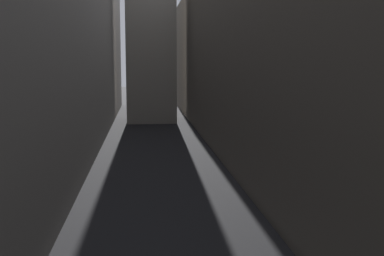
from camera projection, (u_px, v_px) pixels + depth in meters
name	position (u px, v px, depth m)	size (l,w,h in m)	color
ground_plane	(157.00, 159.00, 43.54)	(264.00, 264.00, 0.00)	#232326
building_block_left	(7.00, 32.00, 42.73)	(14.97, 108.00, 22.42)	slate
building_block_right	(282.00, 51.00, 45.39)	(12.48, 108.00, 19.18)	#60594F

